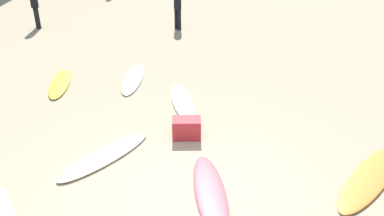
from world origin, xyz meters
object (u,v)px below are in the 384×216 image
(surfboard_5, at_px, (105,156))
(beachgoer_far, at_px, (178,6))
(surfboard_6, at_px, (60,83))
(beach_cooler, at_px, (187,128))
(surfboard_4, at_px, (210,193))
(beachgoer_mid, at_px, (34,4))
(surfboard_3, at_px, (370,177))
(surfboard_1, at_px, (182,101))
(surfboard_2, at_px, (133,79))

(surfboard_5, relative_size, beachgoer_far, 1.33)
(surfboard_6, xyz_separation_m, beachgoer_far, (3.71, 4.71, 0.86))
(beachgoer_far, relative_size, beach_cooler, 2.76)
(surfboard_4, height_order, beachgoer_far, beachgoer_far)
(beach_cooler, bearing_deg, beachgoer_mid, 118.24)
(surfboard_3, distance_m, beachgoer_mid, 13.17)
(surfboard_5, relative_size, beach_cooler, 3.66)
(surfboard_1, xyz_separation_m, surfboard_6, (-3.16, 1.49, 0.01))
(surfboard_4, relative_size, beach_cooler, 3.63)
(beachgoer_mid, xyz_separation_m, beach_cooler, (4.69, -8.73, -0.72))
(beachgoer_mid, bearing_deg, beach_cooler, -178.39)
(beachgoer_mid, xyz_separation_m, beachgoer_far, (5.34, -0.90, -0.03))
(surfboard_1, height_order, surfboard_4, surfboard_1)
(surfboard_4, xyz_separation_m, surfboard_5, (-1.83, 1.36, 0.01))
(surfboard_2, distance_m, beachgoer_mid, 6.68)
(surfboard_2, height_order, surfboard_4, surfboard_2)
(beachgoer_mid, bearing_deg, surfboard_4, 177.96)
(beachgoer_mid, bearing_deg, surfboard_5, 171.48)
(beachgoer_mid, bearing_deg, beachgoer_far, -126.20)
(surfboard_4, height_order, beach_cooler, beach_cooler)
(surfboard_1, xyz_separation_m, surfboard_4, (0.07, -3.52, -0.00))
(surfboard_2, relative_size, beach_cooler, 3.60)
(surfboard_6, bearing_deg, surfboard_5, -68.80)
(surfboard_3, xyz_separation_m, beach_cooler, (-3.08, 1.87, 0.18))
(surfboard_2, distance_m, beachgoer_far, 5.06)
(surfboard_2, xyz_separation_m, surfboard_5, (-0.56, -3.69, 0.00))
(surfboard_2, distance_m, beach_cooler, 3.35)
(beachgoer_mid, relative_size, beach_cooler, 2.84)
(surfboard_4, bearing_deg, beachgoer_mid, -63.64)
(surfboard_1, bearing_deg, surfboard_5, 49.34)
(surfboard_2, height_order, surfboard_3, same)
(surfboard_6, bearing_deg, beachgoer_mid, 106.52)
(surfboard_5, distance_m, surfboard_6, 3.91)
(surfboard_1, bearing_deg, surfboard_2, -53.25)
(surfboard_4, xyz_separation_m, surfboard_6, (-3.22, 5.00, 0.01))
(surfboard_4, bearing_deg, surfboard_1, -87.11)
(surfboard_5, bearing_deg, surfboard_2, -51.34)
(surfboard_3, relative_size, surfboard_5, 1.16)
(surfboard_5, relative_size, beachgoer_mid, 1.29)
(beach_cooler, bearing_deg, surfboard_4, -84.93)
(beachgoer_mid, bearing_deg, surfboard_2, -173.87)
(surfboard_1, relative_size, surfboard_6, 0.99)
(surfboard_2, bearing_deg, beach_cooler, 119.18)
(surfboard_1, height_order, surfboard_3, surfboard_3)
(beachgoer_far, xyz_separation_m, beach_cooler, (-0.65, -7.83, -0.69))
(beach_cooler, bearing_deg, surfboard_6, 134.41)
(surfboard_4, relative_size, surfboard_6, 1.08)
(surfboard_2, relative_size, surfboard_4, 0.99)
(surfboard_2, xyz_separation_m, surfboard_3, (4.19, -5.03, 0.00))
(beachgoer_mid, distance_m, beach_cooler, 9.94)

